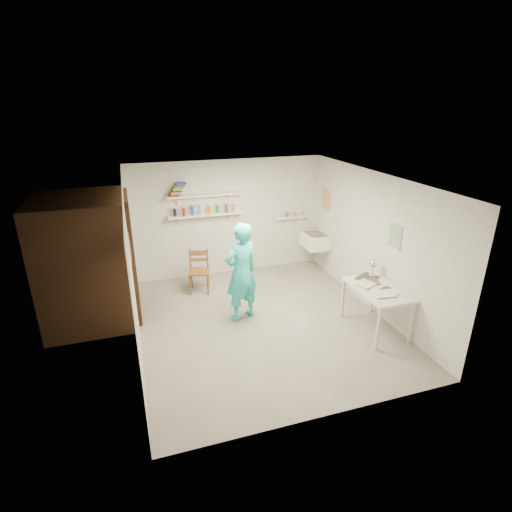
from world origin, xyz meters
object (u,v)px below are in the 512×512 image
object	(u,v)px
work_table	(375,309)
desk_lamp	(374,264)
man	(241,272)
wall_clock	(242,251)
belfast_sink	(315,240)
wooden_chair	(199,271)

from	to	relation	value
work_table	desk_lamp	size ratio (longest dim) A/B	8.00
man	wall_clock	bearing A→B (deg)	-130.14
belfast_sink	wall_clock	xyz separation A→B (m)	(-1.97, -1.23, 0.43)
man	work_table	distance (m)	2.24
belfast_sink	work_table	bearing A→B (deg)	-92.56
work_table	wall_clock	bearing A→B (deg)	146.66
man	work_table	size ratio (longest dim) A/B	1.53
wall_clock	desk_lamp	distance (m)	2.20
man	wall_clock	size ratio (longest dim) A/B	5.56
man	wooden_chair	distance (m)	1.39
wall_clock	work_table	size ratio (longest dim) A/B	0.27
wall_clock	man	bearing A→B (deg)	-130.14
man	wooden_chair	size ratio (longest dim) A/B	2.02
belfast_sink	work_table	size ratio (longest dim) A/B	0.54
wooden_chair	work_table	distance (m)	3.31
belfast_sink	desk_lamp	bearing A→B (deg)	-87.91
belfast_sink	wall_clock	distance (m)	2.36
wall_clock	wooden_chair	world-z (taller)	wall_clock
desk_lamp	work_table	bearing A→B (deg)	-112.42
man	wall_clock	world-z (taller)	man
wall_clock	desk_lamp	world-z (taller)	wall_clock
man	work_table	xyz separation A→B (m)	(1.94, -1.02, -0.48)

